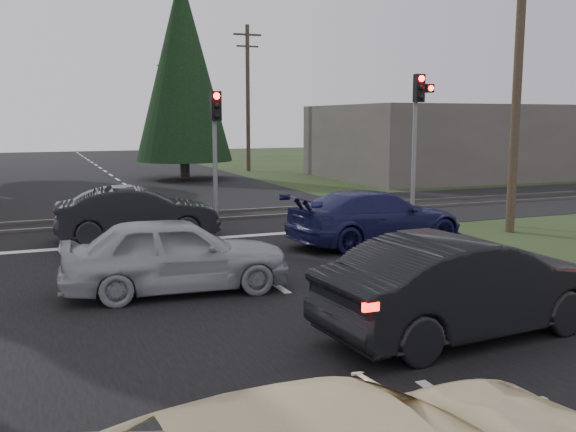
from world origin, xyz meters
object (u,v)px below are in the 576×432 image
utility_pole_mid (248,95)px  blue_sedan (376,218)px  silver_car (176,254)px  dark_car_far (138,213)px  utility_pole_far (167,104)px  dark_hatchback (465,286)px  traffic_signal_center (216,134)px  traffic_signal_right (418,117)px  utility_pole_near (518,66)px

utility_pole_mid → blue_sedan: size_ratio=1.85×
silver_car → dark_car_far: (0.19, 5.79, -0.01)m
utility_pole_mid → utility_pole_far: (0.00, 25.00, 0.00)m
dark_hatchback → utility_pole_far: bearing=-12.2°
utility_pole_mid → dark_car_far: 23.76m
dark_car_far → silver_car: bearing=-177.9°
silver_car → utility_pole_far: bearing=-7.2°
silver_car → dark_car_far: 5.79m
traffic_signal_center → utility_pole_far: 44.99m
utility_pole_mid → silver_car: size_ratio=2.12×
dark_car_far → blue_sedan: bearing=-114.5°
traffic_signal_right → dark_car_far: (-9.27, -0.55, -2.60)m
traffic_signal_center → utility_pole_near: utility_pole_near is taller
traffic_signal_right → dark_hatchback: size_ratio=1.01×
utility_pole_near → utility_pole_mid: same height
utility_pole_far → dark_hatchback: size_ratio=1.93×
traffic_signal_center → utility_pole_near: 9.05m
dark_car_far → utility_pole_mid: bearing=-21.9°
utility_pole_far → dark_hatchback: bearing=-97.0°
utility_pole_mid → traffic_signal_right: bearing=-92.7°
utility_pole_mid → dark_car_far: size_ratio=2.09×
traffic_signal_center → dark_hatchback: traffic_signal_center is taller
utility_pole_far → traffic_signal_right: bearing=-91.2°
utility_pole_near → blue_sedan: (-4.55, -0.15, -4.02)m
blue_sedan → dark_car_far: bearing=56.3°
traffic_signal_right → dark_car_far: 9.64m
utility_pole_mid → utility_pole_far: 25.00m
utility_pole_near → silver_car: bearing=-164.6°
traffic_signal_right → traffic_signal_center: traffic_signal_right is taller
utility_pole_near → traffic_signal_center: bearing=148.0°
dark_hatchback → silver_car: size_ratio=1.10×
utility_pole_mid → dark_car_far: (-10.22, -21.07, -4.01)m
utility_pole_far → dark_car_far: size_ratio=2.09×
dark_hatchback → utility_pole_near: bearing=-49.9°
dark_hatchback → blue_sedan: size_ratio=0.96×
blue_sedan → utility_pole_near: bearing=-93.4°
utility_pole_far → dark_hatchback: (-6.90, -55.96, -3.96)m
traffic_signal_center → blue_sedan: bearing=-58.6°
silver_car → dark_hatchback: bearing=-135.3°
utility_pole_mid → dark_hatchback: bearing=-102.6°
traffic_signal_right → utility_pole_mid: size_ratio=0.52×
utility_pole_near → silver_car: 11.51m
silver_car → blue_sedan: size_ratio=0.88×
traffic_signal_center → utility_pole_near: bearing=-32.0°
utility_pole_far → silver_car: utility_pole_far is taller
silver_car → blue_sedan: 6.45m
traffic_signal_right → silver_car: (-9.46, -6.33, -2.59)m
traffic_signal_right → traffic_signal_center: size_ratio=1.15×
traffic_signal_right → blue_sedan: traffic_signal_right is taller
silver_car → traffic_signal_center: bearing=-16.9°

